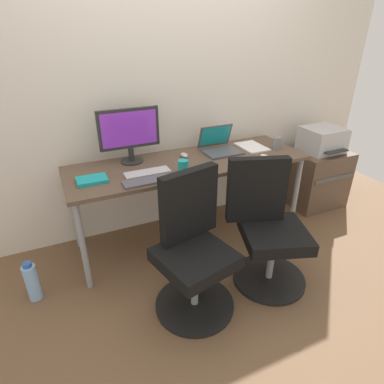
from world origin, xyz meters
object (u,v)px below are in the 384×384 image
at_px(open_laptop, 219,146).
at_px(coffee_mug, 183,166).
at_px(side_cabinet, 315,177).
at_px(printer, 322,140).
at_px(office_chair_left, 193,251).
at_px(office_chair_right, 267,230).
at_px(water_bottle_on_floor, 32,282).
at_px(desktop_monitor, 129,132).

relative_size(open_laptop, coffee_mug, 3.37).
bearing_deg(side_cabinet, printer, -90.00).
relative_size(office_chair_left, office_chair_right, 1.00).
xyz_separation_m(office_chair_right, open_laptop, (0.04, 0.82, 0.37)).
xyz_separation_m(water_bottle_on_floor, open_laptop, (1.64, 0.34, 0.65)).
distance_m(side_cabinet, water_bottle_on_floor, 2.81).
bearing_deg(coffee_mug, printer, 7.87).
bearing_deg(printer, open_laptop, 177.17).
distance_m(desktop_monitor, coffee_mug, 0.51).
bearing_deg(office_chair_right, printer, 32.43).
height_order(office_chair_left, office_chair_right, same).
height_order(side_cabinet, open_laptop, open_laptop).
xyz_separation_m(side_cabinet, coffee_mug, (-1.61, -0.22, 0.49)).
relative_size(office_chair_right, printer, 2.35).
relative_size(side_cabinet, coffee_mug, 6.42).
height_order(office_chair_right, printer, office_chair_right).
bearing_deg(printer, office_chair_left, -156.97).
relative_size(office_chair_right, desktop_monitor, 1.96).
relative_size(water_bottle_on_floor, coffee_mug, 3.37).
distance_m(office_chair_right, desktop_monitor, 1.28).
distance_m(side_cabinet, desktop_monitor, 2.04).
relative_size(office_chair_left, desktop_monitor, 1.96).
xyz_separation_m(office_chair_right, coffee_mug, (-0.42, 0.54, 0.36)).
distance_m(office_chair_left, water_bottle_on_floor, 1.15).
bearing_deg(open_laptop, desktop_monitor, 174.23).
relative_size(office_chair_right, coffee_mug, 10.22).
xyz_separation_m(office_chair_left, water_bottle_on_floor, (-1.01, 0.48, -0.28)).
relative_size(printer, coffee_mug, 4.35).
distance_m(office_chair_left, side_cabinet, 1.94).
relative_size(printer, open_laptop, 1.29).
height_order(desktop_monitor, coffee_mug, desktop_monitor).
height_order(open_laptop, coffee_mug, open_laptop).
xyz_separation_m(printer, desktop_monitor, (-1.92, 0.13, 0.28)).
bearing_deg(office_chair_left, desktop_monitor, 98.60).
xyz_separation_m(water_bottle_on_floor, coffee_mug, (1.17, 0.06, 0.64)).
height_order(printer, desktop_monitor, desktop_monitor).
relative_size(water_bottle_on_floor, desktop_monitor, 0.65).
bearing_deg(desktop_monitor, office_chair_right, -51.06).
distance_m(water_bottle_on_floor, coffee_mug, 1.34).
xyz_separation_m(side_cabinet, water_bottle_on_floor, (-2.79, -0.28, -0.15)).
bearing_deg(desktop_monitor, coffee_mug, -49.90).
xyz_separation_m(office_chair_left, desktop_monitor, (-0.13, 0.89, 0.57)).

